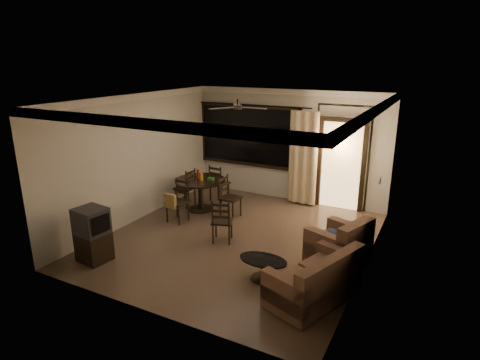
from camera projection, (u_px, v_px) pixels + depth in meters
The scene contains 12 objects.
ground at pixel (238, 239), 8.13m from camera, with size 5.50×5.50×0.00m, color #7F6651.
room_shell at pixel (299, 138), 8.84m from camera, with size 5.50×6.70×5.50m.
dining_table at pixel (201, 186), 9.53m from camera, with size 1.21×1.21×0.98m.
dining_chair_west at pixel (186, 195), 9.89m from camera, with size 0.45×0.45×0.95m.
dining_chair_east at pixel (230, 205), 9.20m from camera, with size 0.45×0.45×0.95m.
dining_chair_south at pixel (178, 209), 8.92m from camera, with size 0.45×0.50×0.95m.
dining_chair_north at pixel (219, 190), 10.26m from camera, with size 0.45×0.45×0.95m.
tv_cabinet at pixel (93, 235), 7.14m from camera, with size 0.58×0.53×1.00m.
sofa at pixel (316, 282), 5.98m from camera, with size 1.24×1.65×0.79m.
armchair at pixel (341, 247), 6.99m from camera, with size 1.12×1.12×0.88m.
coffee_table at pixel (263, 266), 6.59m from camera, with size 0.82×0.49×0.36m.
side_chair at pixel (222, 229), 7.95m from camera, with size 0.51×0.51×0.90m.
Camera 1 is at (3.47, -6.57, 3.52)m, focal length 30.00 mm.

